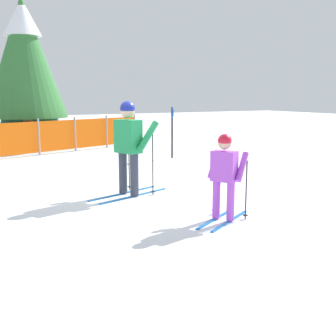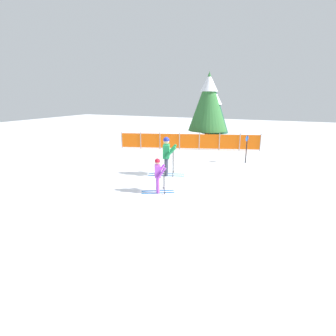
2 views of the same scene
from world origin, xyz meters
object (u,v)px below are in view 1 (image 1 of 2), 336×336
at_px(skier_adult, 129,140).
at_px(trail_marker, 172,127).
at_px(skier_child, 225,170).
at_px(conifer_near, 28,79).
at_px(conifer_far, 24,55).
at_px(safety_fence, 19,139).

distance_m(skier_adult, trail_marker, 4.61).
xyz_separation_m(skier_child, conifer_near, (-0.60, 10.76, 1.60)).
height_order(conifer_far, conifer_near, conifer_far).
bearing_deg(trail_marker, safety_fence, 150.19).
distance_m(safety_fence, trail_marker, 4.43).
height_order(conifer_near, trail_marker, conifer_near).
xyz_separation_m(conifer_far, trail_marker, (3.19, -4.16, -2.16)).
distance_m(skier_child, trail_marker, 6.13).
bearing_deg(trail_marker, conifer_near, 119.92).
xyz_separation_m(skier_child, safety_fence, (-1.50, 7.86, -0.19)).
distance_m(safety_fence, conifer_near, 3.52).
relative_size(skier_child, trail_marker, 0.87).
bearing_deg(safety_fence, skier_child, -79.20).
distance_m(conifer_far, conifer_near, 1.21).
bearing_deg(conifer_far, skier_child, -84.99).
xyz_separation_m(skier_child, trail_marker, (2.33, 5.67, 0.16)).
distance_m(conifer_far, trail_marker, 5.67).
height_order(safety_fence, trail_marker, trail_marker).
relative_size(skier_adult, trail_marker, 1.16).
relative_size(skier_adult, skier_child, 1.34).
bearing_deg(skier_adult, conifer_far, 73.30).
relative_size(safety_fence, trail_marker, 5.91).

